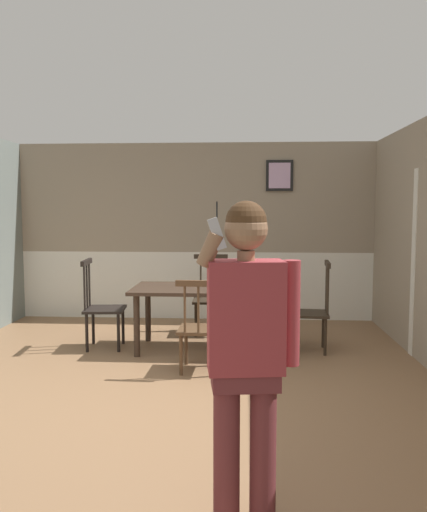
% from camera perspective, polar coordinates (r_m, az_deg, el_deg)
% --- Properties ---
extents(ground_plane, '(7.47, 7.47, 0.00)m').
position_cam_1_polar(ground_plane, '(4.68, -6.06, -15.48)').
color(ground_plane, '#846042').
extents(room_back_partition, '(5.39, 0.17, 2.62)m').
position_cam_1_polar(room_back_partition, '(7.76, -2.00, 2.35)').
color(room_back_partition, gray).
rests_on(room_back_partition, ground_plane).
extents(dining_table, '(1.71, 0.90, 0.74)m').
position_cam_1_polar(dining_table, '(6.06, -0.81, -4.28)').
color(dining_table, '#38281E').
rests_on(dining_table, ground_plane).
extents(chair_near_window, '(0.46, 0.46, 1.05)m').
position_cam_1_polar(chair_near_window, '(6.13, 10.95, -5.88)').
color(chair_near_window, '#2D2319').
rests_on(chair_near_window, ground_plane).
extents(chair_by_doorway, '(0.49, 0.49, 1.06)m').
position_cam_1_polar(chair_by_doorway, '(6.29, -12.26, -5.47)').
color(chair_by_doorway, black).
rests_on(chair_by_doorway, ground_plane).
extents(chair_at_table_head, '(0.48, 0.48, 1.04)m').
position_cam_1_polar(chair_at_table_head, '(6.91, -0.34, -4.54)').
color(chair_at_table_head, '#2D2319').
rests_on(chair_at_table_head, ground_plane).
extents(chair_opposite_corner, '(0.46, 0.46, 0.96)m').
position_cam_1_polar(chair_opposite_corner, '(5.28, -1.47, -7.87)').
color(chair_opposite_corner, '#513823').
rests_on(chair_opposite_corner, ground_plane).
extents(person_figure, '(0.54, 0.26, 1.70)m').
position_cam_1_polar(person_figure, '(2.70, 3.70, -9.36)').
color(person_figure, brown).
rests_on(person_figure, ground_plane).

